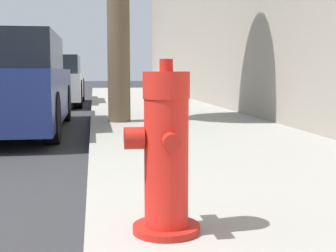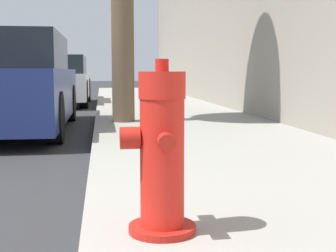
{
  "view_description": "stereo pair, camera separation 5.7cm",
  "coord_description": "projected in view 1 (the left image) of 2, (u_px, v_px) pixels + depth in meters",
  "views": [
    {
      "loc": [
        2.08,
        -1.87,
        0.9
      ],
      "look_at": [
        2.62,
        1.53,
        0.49
      ],
      "focal_mm": 50.0,
      "sensor_mm": 36.0,
      "label": 1
    },
    {
      "loc": [
        2.14,
        -1.88,
        0.9
      ],
      "look_at": [
        2.62,
        1.53,
        0.49
      ],
      "focal_mm": 50.0,
      "sensor_mm": 36.0,
      "label": 2
    }
  ],
  "objects": [
    {
      "name": "parked_car_mid",
      "position": [
        47.0,
        81.0,
        12.24
      ],
      "size": [
        1.85,
        4.01,
        1.29
      ],
      "color": "silver",
      "rests_on": "ground_plane"
    },
    {
      "name": "parked_car_near",
      "position": [
        6.0,
        85.0,
        6.86
      ],
      "size": [
        1.69,
        4.29,
        1.43
      ],
      "color": "navy",
      "rests_on": "ground_plane"
    },
    {
      "name": "fire_hydrant",
      "position": [
        165.0,
        155.0,
        2.26
      ],
      "size": [
        0.37,
        0.37,
        0.85
      ],
      "color": "red",
      "rests_on": "sidewalk_slab"
    }
  ]
}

